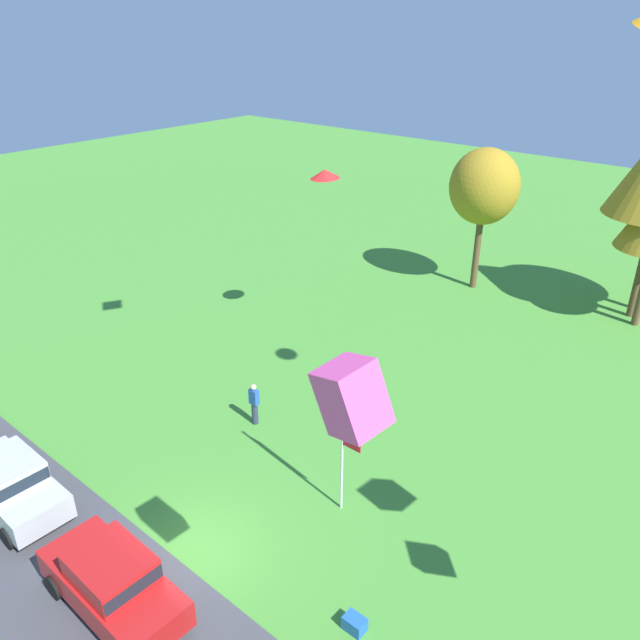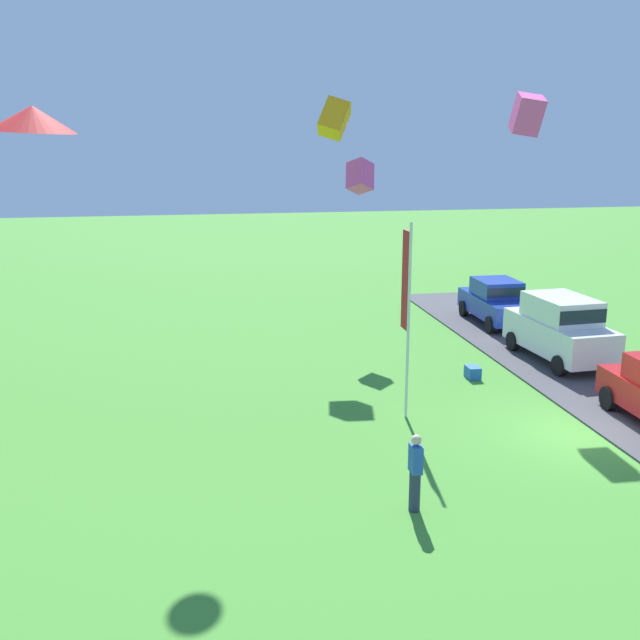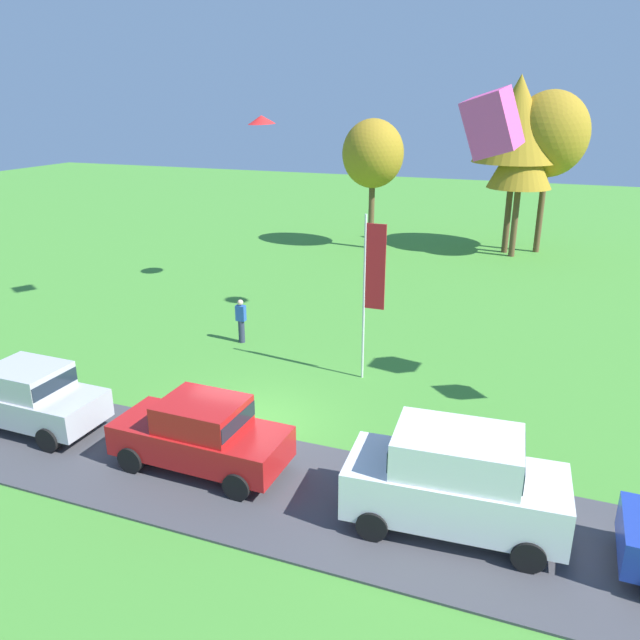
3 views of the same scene
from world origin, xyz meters
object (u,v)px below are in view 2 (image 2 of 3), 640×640
car_suv_far_end (560,326)px  cooler_box (473,372)px  kite_box_high_left (334,119)px  kite_box_near_flag (360,176)px  car_sedan_mid_row (496,300)px  kite_box_topmost (527,114)px  kite_delta_mid_center (32,119)px  person_watching_sky (415,472)px  flag_banner (407,295)px

car_suv_far_end → cooler_box: 3.97m
kite_box_high_left → kite_box_near_flag: kite_box_high_left is taller
car_sedan_mid_row → kite_box_topmost: 9.37m
cooler_box → kite_delta_mid_center: kite_delta_mid_center is taller
person_watching_sky → kite_box_near_flag: kite_box_near_flag is taller
kite_delta_mid_center → kite_box_high_left: (16.07, -7.71, 0.38)m
cooler_box → kite_box_high_left: 10.54m
flag_banner → kite_box_high_left: (8.45, 0.32, 4.84)m
car_suv_far_end → kite_delta_mid_center: 19.91m
kite_box_near_flag → kite_box_high_left: bearing=112.3°
car_sedan_mid_row → flag_banner: size_ratio=0.81×
car_suv_far_end → cooler_box: bearing=108.3°
car_sedan_mid_row → person_watching_sky: size_ratio=2.59×
kite_delta_mid_center → kite_box_high_left: 17.82m
person_watching_sky → kite_box_near_flag: 15.52m
kite_box_high_left → flag_banner: bearing=-177.8°
cooler_box → kite_box_high_left: kite_box_high_left is taller
cooler_box → kite_box_high_left: bearing=31.2°
car_sedan_mid_row → kite_delta_mid_center: kite_delta_mid_center is taller
kite_delta_mid_center → kite_box_high_left: size_ratio=1.03×
flag_banner → kite_box_high_left: bearing=2.2°
person_watching_sky → kite_delta_mid_center: kite_delta_mid_center is taller
car_suv_far_end → kite_box_topmost: kite_box_topmost is taller
cooler_box → car_suv_far_end: bearing=-71.7°
flag_banner → kite_box_near_flag: bearing=-5.0°
kite_delta_mid_center → kite_box_high_left: kite_box_high_left is taller
kite_delta_mid_center → kite_box_near_flag: (16.52, -8.81, -1.72)m
cooler_box → kite_box_near_flag: kite_box_near_flag is taller
kite_box_topmost → car_suv_far_end: bearing=-87.4°
kite_delta_mid_center → kite_box_near_flag: size_ratio=1.16×
car_suv_far_end → kite_delta_mid_center: (-11.52, 14.82, 6.64)m
kite_delta_mid_center → car_suv_far_end: bearing=-52.1°
car_suv_far_end → flag_banner: (-3.91, 6.79, 2.18)m
kite_box_high_left → kite_delta_mid_center: bearing=154.4°
flag_banner → kite_box_topmost: bearing=-52.7°
person_watching_sky → flag_banner: bearing=-14.4°
car_sedan_mid_row → kite_box_near_flag: (-0.48, 6.04, 5.18)m
person_watching_sky → kite_delta_mid_center: 9.91m
flag_banner → kite_box_topmost: (3.83, -5.03, 4.90)m
car_sedan_mid_row → kite_box_near_flag: bearing=94.5°
kite_box_topmost → person_watching_sky: bearing=145.4°
kite_box_near_flag → kite_delta_mid_center: bearing=151.9°
flag_banner → kite_delta_mid_center: (-7.61, 8.03, 4.46)m
cooler_box → kite_box_high_left: size_ratio=0.46×
car_suv_far_end → person_watching_sky: (-9.40, 8.20, -0.42)m
car_sedan_mid_row → kite_box_topmost: bearing=162.1°
flag_banner → kite_box_near_flag: 9.35m
kite_box_high_left → kite_box_near_flag: bearing=-67.7°
cooler_box → kite_box_topmost: size_ratio=0.48×
car_suv_far_end → flag_banner: 8.13m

